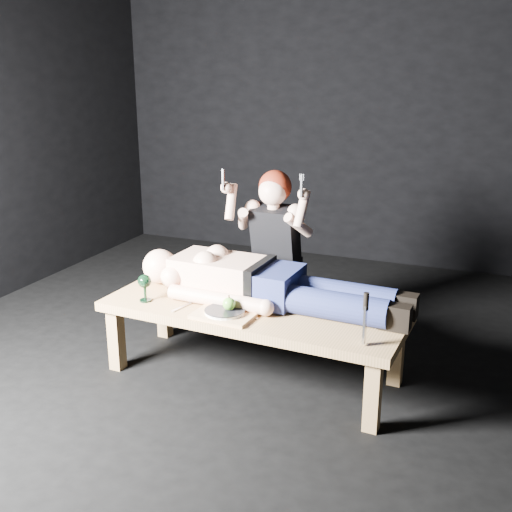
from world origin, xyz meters
name	(u,v)px	position (x,y,z in m)	size (l,w,h in m)	color
ground	(272,372)	(0.00, 0.00, 0.00)	(5.00, 5.00, 0.00)	black
back_wall	(371,101)	(0.00, 2.50, 1.50)	(5.00, 5.00, 0.00)	black
table	(253,342)	(-0.09, -0.09, 0.23)	(1.79, 0.67, 0.45)	#AE824F
lying_man	(270,279)	(-0.02, 0.03, 0.59)	(1.94, 0.59, 0.29)	beige
kneeling_woman	(279,251)	(-0.17, 0.57, 0.60)	(0.64, 0.72, 1.20)	black
serving_tray	(225,314)	(-0.18, -0.28, 0.46)	(0.34, 0.25, 0.02)	tan
plate	(225,311)	(-0.18, -0.28, 0.48)	(0.23, 0.23, 0.02)	white
apple	(229,304)	(-0.16, -0.27, 0.52)	(0.07, 0.07, 0.07)	#59A834
goblet	(145,288)	(-0.72, -0.25, 0.53)	(0.08, 0.08, 0.17)	black
fork_flat	(183,307)	(-0.47, -0.25, 0.45)	(0.02, 0.19, 0.01)	#B2B2B7
knife_flat	(243,321)	(-0.06, -0.30, 0.45)	(0.02, 0.19, 0.01)	#B2B2B7
spoon_flat	(250,313)	(-0.06, -0.19, 0.45)	(0.02, 0.19, 0.01)	#B2B2B7
carving_knife	(365,319)	(0.63, -0.35, 0.59)	(0.04, 0.04, 0.28)	#B2B2B7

